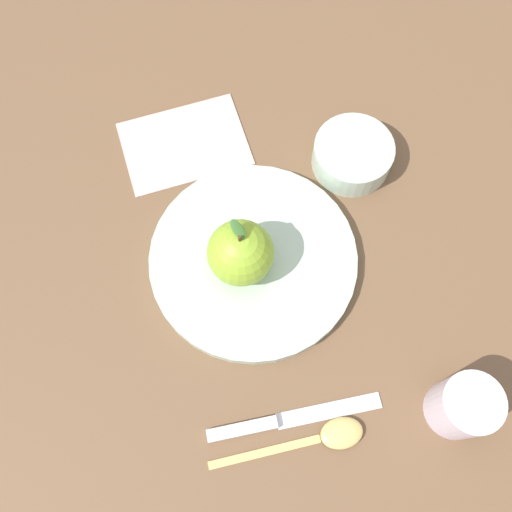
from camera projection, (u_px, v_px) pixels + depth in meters
name	position (u px, v px, depth m)	size (l,w,h in m)	color
ground_plane	(259.00, 288.00, 0.71)	(2.40, 2.40, 0.00)	brown
dinner_plate	(256.00, 259.00, 0.71)	(0.25, 0.25, 0.02)	#B2C6B2
apple	(241.00, 253.00, 0.67)	(0.08, 0.08, 0.09)	#8CB22D
side_bowl	(353.00, 154.00, 0.75)	(0.10, 0.10, 0.04)	#B2C6B2
cup	(464.00, 406.00, 0.62)	(0.07, 0.07, 0.07)	silver
knife	(278.00, 421.00, 0.65)	(0.02, 0.20, 0.01)	silver
spoon	(324.00, 437.00, 0.65)	(0.04, 0.17, 0.01)	#D8B766
linen_napkin	(184.00, 144.00, 0.78)	(0.11, 0.16, 0.00)	beige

